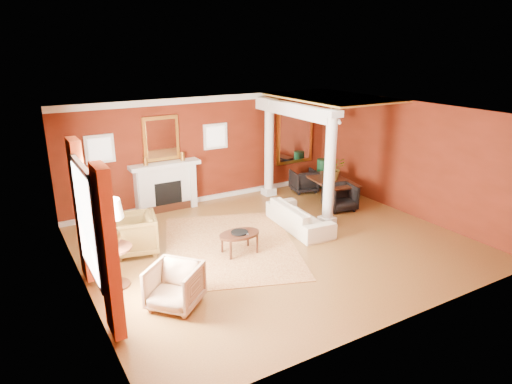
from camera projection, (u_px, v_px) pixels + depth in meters
ground at (275, 244)px, 10.12m from camera, size 8.00×8.00×0.00m
room_shell at (276, 155)px, 9.49m from camera, size 8.04×7.04×2.92m
fireplace at (166, 186)px, 12.01m from camera, size 1.85×0.42×1.29m
overmantel_mirror at (161, 139)px, 11.73m from camera, size 0.95×0.07×1.15m
flank_window_left at (100, 149)px, 11.02m from camera, size 0.70×0.07×0.70m
flank_window_right at (216, 136)px, 12.51m from camera, size 0.70×0.07×0.70m
left_window at (92, 228)px, 7.31m from camera, size 0.21×2.55×2.60m
column_front at (330, 169)px, 10.74m from camera, size 0.36×0.36×2.80m
column_back at (269, 147)px, 12.95m from camera, size 0.36×0.36×2.80m
header_beam at (292, 109)px, 11.67m from camera, size 0.30×3.20×0.32m
amber_ceiling at (332, 97)px, 12.02m from camera, size 2.30×3.40×0.04m
dining_mirror at (295, 136)px, 13.86m from camera, size 1.30×0.07×1.70m
chandelier at (331, 121)px, 12.28m from camera, size 0.60×0.62×0.75m
crown_trim at (206, 99)px, 12.07m from camera, size 8.00×0.08×0.16m
base_trim at (209, 198)px, 12.93m from camera, size 8.00×0.08×0.12m
rug at (230, 246)px, 10.02m from camera, size 3.88×4.43×0.01m
sofa at (300, 212)px, 10.88m from camera, size 0.76×2.06×0.79m
armchair_leopard at (134, 232)px, 9.57m from camera, size 1.01×1.05×0.92m
armchair_stripe at (174, 284)px, 7.62m from camera, size 1.09×1.10×0.83m
coffee_table at (239, 235)px, 9.55m from camera, size 0.90×0.90×0.46m
coffee_book at (239, 229)px, 9.46m from camera, size 0.16×0.03×0.22m
side_table at (111, 228)px, 8.03m from camera, size 0.67×0.67×1.67m
dining_table at (332, 184)px, 12.81m from camera, size 0.86×1.78×0.95m
dining_chair_near at (340, 196)px, 12.07m from camera, size 0.86×0.83×0.76m
dining_chair_far at (304, 180)px, 13.57m from camera, size 0.83×0.80×0.72m
green_urn at (322, 176)px, 13.99m from camera, size 0.37×0.37×0.89m
potted_plant at (335, 159)px, 12.58m from camera, size 0.79×0.82×0.50m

